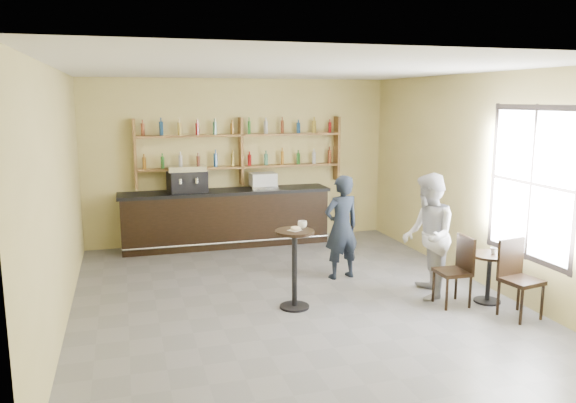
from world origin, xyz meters
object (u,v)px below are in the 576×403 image
object	(u,v)px
espresso_machine	(187,179)
chair_south	(521,280)
cafe_table	(489,278)
chair_west	(452,271)
pedestal_table	(295,269)
man_main	(341,227)
bar_counter	(226,218)
pastry_case	(263,181)
patron_second	(428,236)

from	to	relation	value
espresso_machine	chair_south	size ratio (longest dim) A/B	0.68
cafe_table	chair_west	bearing A→B (deg)	174.81
pedestal_table	man_main	xyz separation A→B (m)	(1.09, 1.05, 0.28)
bar_counter	chair_south	world-z (taller)	bar_counter
bar_counter	pedestal_table	xyz separation A→B (m)	(0.29, -3.56, -0.00)
man_main	chair_west	distance (m)	1.89
cafe_table	chair_south	xyz separation A→B (m)	(0.05, -0.60, 0.16)
pastry_case	bar_counter	bearing A→B (deg)	174.80
pastry_case	cafe_table	bearing A→B (deg)	-66.89
espresso_machine	chair_south	world-z (taller)	espresso_machine
espresso_machine	cafe_table	bearing A→B (deg)	-55.52
pastry_case	man_main	xyz separation A→B (m)	(0.65, -2.51, -0.42)
espresso_machine	pastry_case	size ratio (longest dim) A/B	1.37
chair_south	patron_second	bearing A→B (deg)	115.44
cafe_table	chair_south	bearing A→B (deg)	-85.24
espresso_machine	chair_south	xyz separation A→B (m)	(3.73, -4.72, -0.83)
man_main	chair_west	bearing A→B (deg)	112.93
pastry_case	cafe_table	size ratio (longest dim) A/B	0.73
espresso_machine	pedestal_table	bearing A→B (deg)	-81.38
chair_west	patron_second	size ratio (longest dim) A/B	0.54
chair_west	pastry_case	bearing A→B (deg)	-156.06
bar_counter	pedestal_table	world-z (taller)	bar_counter
espresso_machine	man_main	distance (m)	3.32
cafe_table	man_main	bearing A→B (deg)	134.34
pastry_case	patron_second	xyz separation A→B (m)	(1.51, -3.65, -0.35)
patron_second	cafe_table	bearing A→B (deg)	78.76
espresso_machine	man_main	world-z (taller)	man_main
espresso_machine	chair_west	distance (m)	5.20
pastry_case	patron_second	bearing A→B (deg)	-72.80
chair_south	patron_second	distance (m)	1.36
man_main	pastry_case	bearing A→B (deg)	-85.85
bar_counter	cafe_table	xyz separation A→B (m)	(2.96, -4.12, -0.20)
bar_counter	cafe_table	bearing A→B (deg)	-54.29
pastry_case	chair_south	xyz separation A→B (m)	(2.27, -4.72, -0.73)
patron_second	chair_south	bearing A→B (deg)	57.42
espresso_machine	chair_west	xyz separation A→B (m)	(3.13, -4.07, -0.85)
man_main	chair_south	bearing A→B (deg)	115.98
espresso_machine	man_main	xyz separation A→B (m)	(2.11, -2.51, -0.51)
chair_south	man_main	bearing A→B (deg)	116.11
bar_counter	man_main	xyz separation A→B (m)	(1.39, -2.51, 0.28)
pedestal_table	cafe_table	bearing A→B (deg)	-11.76
cafe_table	chair_south	distance (m)	0.62
pedestal_table	chair_west	xyz separation A→B (m)	(2.11, -0.50, -0.06)
bar_counter	pedestal_table	distance (m)	3.57
man_main	cafe_table	bearing A→B (deg)	124.03
espresso_machine	chair_west	size ratio (longest dim) A/B	0.72
man_main	patron_second	world-z (taller)	patron_second
espresso_machine	chair_south	bearing A→B (deg)	-58.98
espresso_machine	patron_second	world-z (taller)	patron_second
pedestal_table	chair_south	xyz separation A→B (m)	(2.71, -1.15, -0.03)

